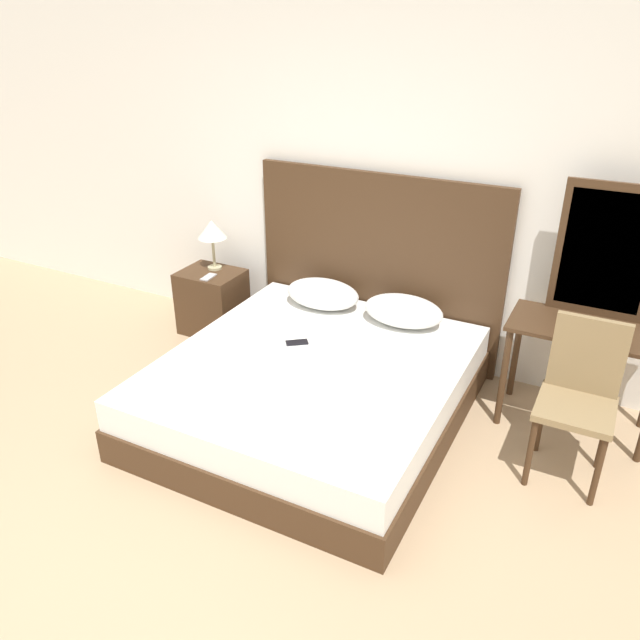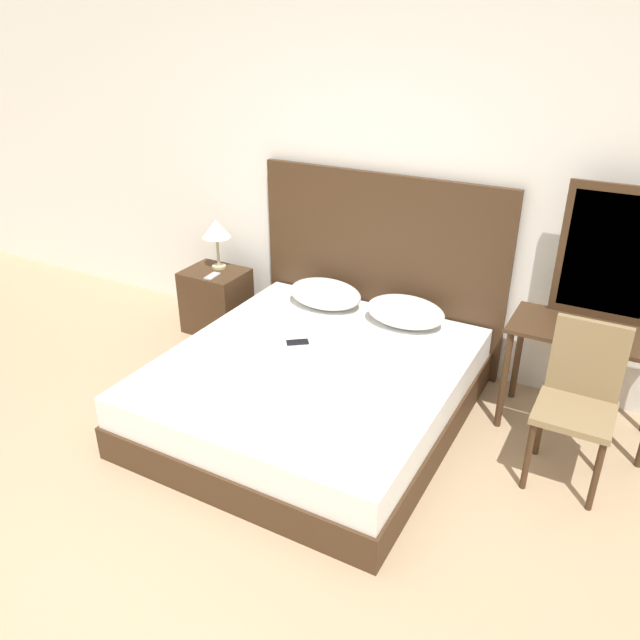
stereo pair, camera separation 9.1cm
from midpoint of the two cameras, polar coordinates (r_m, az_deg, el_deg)
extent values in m
plane|color=tan|center=(3.39, -16.12, -21.64)|extent=(16.00, 16.00, 0.00)
cube|color=white|center=(4.68, 5.43, 12.56)|extent=(10.00, 0.06, 2.70)
cube|color=#422B19|center=(4.21, -0.05, -7.52)|extent=(1.85, 2.03, 0.22)
cube|color=white|center=(4.10, -0.05, -5.01)|extent=(1.81, 1.99, 0.21)
cube|color=#422B19|center=(4.77, 6.03, 4.78)|extent=(1.94, 0.05, 1.43)
ellipsoid|color=white|center=(4.74, 1.02, 2.41)|extent=(0.58, 0.38, 0.20)
ellipsoid|color=white|center=(4.50, 8.37, 0.75)|extent=(0.58, 0.38, 0.20)
cube|color=black|center=(4.25, -1.46, -2.04)|extent=(0.16, 0.15, 0.01)
cube|color=#422B19|center=(5.33, -8.95, 1.76)|extent=(0.50, 0.41, 0.54)
cylinder|color=tan|center=(5.28, -8.73, 4.85)|extent=(0.12, 0.12, 0.02)
cylinder|color=tan|center=(5.24, -8.83, 6.22)|extent=(0.02, 0.02, 0.25)
cone|color=silver|center=(5.17, -8.98, 8.27)|extent=(0.24, 0.24, 0.15)
cube|color=#B7B7BC|center=(5.11, -9.32, 4.00)|extent=(0.08, 0.16, 0.01)
cube|color=#422B19|center=(4.15, 24.03, -1.04)|extent=(0.93, 0.47, 0.02)
cylinder|color=#422B19|center=(4.18, 17.06, -5.28)|extent=(0.04, 0.04, 0.70)
cylinder|color=#422B19|center=(4.52, 18.21, -2.93)|extent=(0.04, 0.04, 0.70)
cube|color=#422B19|center=(4.18, 25.48, 5.47)|extent=(0.58, 0.03, 0.85)
cube|color=#B2BCC6|center=(4.17, 25.47, 5.43)|extent=(0.50, 0.01, 0.75)
cube|color=olive|center=(3.78, 22.89, -7.81)|extent=(0.42, 0.41, 0.04)
cube|color=olive|center=(3.81, 23.94, -3.24)|extent=(0.40, 0.04, 0.46)
cylinder|color=#422B19|center=(3.78, 19.15, -11.67)|extent=(0.04, 0.04, 0.45)
cylinder|color=#422B19|center=(3.77, 24.56, -12.89)|extent=(0.04, 0.04, 0.45)
cylinder|color=#422B19|center=(4.07, 20.15, -8.86)|extent=(0.04, 0.04, 0.45)
cylinder|color=#422B19|center=(4.06, 25.13, -9.98)|extent=(0.04, 0.04, 0.45)
camera|label=1|loc=(0.05, -89.35, 0.32)|focal=35.00mm
camera|label=2|loc=(0.05, 90.65, -0.32)|focal=35.00mm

